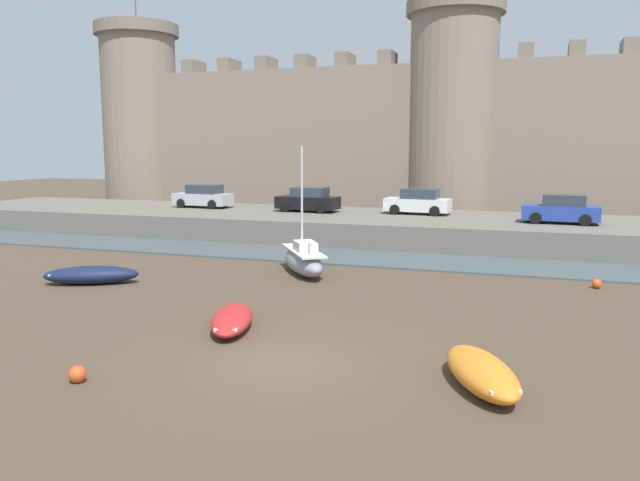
{
  "coord_description": "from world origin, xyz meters",
  "views": [
    {
      "loc": [
        6.06,
        -14.76,
        5.69
      ],
      "look_at": [
        -0.82,
        5.47,
        2.5
      ],
      "focal_mm": 35.0,
      "sensor_mm": 36.0,
      "label": 1
    }
  ],
  "objects": [
    {
      "name": "car_quay_west",
      "position": [
        -0.76,
        24.73,
        2.26
      ],
      "size": [
        4.19,
        2.06,
        1.62
      ],
      "color": "silver",
      "rests_on": "quay_road"
    },
    {
      "name": "car_quay_centre_east",
      "position": [
        -15.95,
        24.28,
        2.26
      ],
      "size": [
        4.19,
        2.06,
        1.62
      ],
      "color": "#B2B5B7",
      "rests_on": "quay_road"
    },
    {
      "name": "ground_plane",
      "position": [
        0.0,
        0.0,
        0.0
      ],
      "size": [
        160.0,
        160.0,
        0.0
      ],
      "primitive_type": "plane",
      "color": "#4C3D2D"
    },
    {
      "name": "water_channel",
      "position": [
        0.0,
        15.92,
        0.05
      ],
      "size": [
        80.0,
        4.5,
        0.1
      ],
      "primitive_type": "cube",
      "color": "#47565B",
      "rests_on": "ground"
    },
    {
      "name": "sailboat_foreground_right",
      "position": [
        -3.62,
        11.35,
        0.64
      ],
      "size": [
        3.75,
        4.65,
        5.78
      ],
      "color": "gray",
      "rests_on": "ground"
    },
    {
      "name": "castle",
      "position": [
        -0.0,
        34.69,
        7.33
      ],
      "size": [
        63.56,
        7.38,
        19.54
      ],
      "color": "gray",
      "rests_on": "ground"
    },
    {
      "name": "mooring_buoy_near_shore",
      "position": [
        -4.24,
        -2.89,
        0.21
      ],
      "size": [
        0.42,
        0.42,
        0.42
      ],
      "primitive_type": "sphere",
      "color": "#E04C1E",
      "rests_on": "ground"
    },
    {
      "name": "quay_road",
      "position": [
        0.0,
        23.17,
        0.74
      ],
      "size": [
        68.18,
        10.0,
        1.48
      ],
      "primitive_type": "cube",
      "color": "#666059",
      "rests_on": "ground"
    },
    {
      "name": "rowboat_midflat_left",
      "position": [
        -2.75,
        2.47,
        0.32
      ],
      "size": [
        2.36,
        3.76,
        0.6
      ],
      "color": "red",
      "rests_on": "ground"
    },
    {
      "name": "car_quay_east",
      "position": [
        -7.94,
        23.96,
        2.26
      ],
      "size": [
        4.19,
        2.06,
        1.62
      ],
      "color": "black",
      "rests_on": "quay_road"
    },
    {
      "name": "rowboat_near_channel_right",
      "position": [
        -11.33,
        6.47,
        0.4
      ],
      "size": [
        4.02,
        2.81,
        0.77
      ],
      "color": "#141E3D",
      "rests_on": "ground"
    },
    {
      "name": "rowboat_near_channel_left",
      "position": [
        5.13,
        -0.07,
        0.4
      ],
      "size": [
        2.63,
        3.68,
        0.78
      ],
      "color": "orange",
      "rests_on": "ground"
    },
    {
      "name": "car_quay_centre_west",
      "position": [
        7.69,
        22.43,
        2.26
      ],
      "size": [
        4.19,
        2.06,
        1.62
      ],
      "color": "#263F99",
      "rests_on": "quay_road"
    },
    {
      "name": "mooring_buoy_off_centre",
      "position": [
        8.74,
        12.42,
        0.19
      ],
      "size": [
        0.39,
        0.39,
        0.39
      ],
      "primitive_type": "sphere",
      "color": "#E04C1E",
      "rests_on": "ground"
    }
  ]
}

